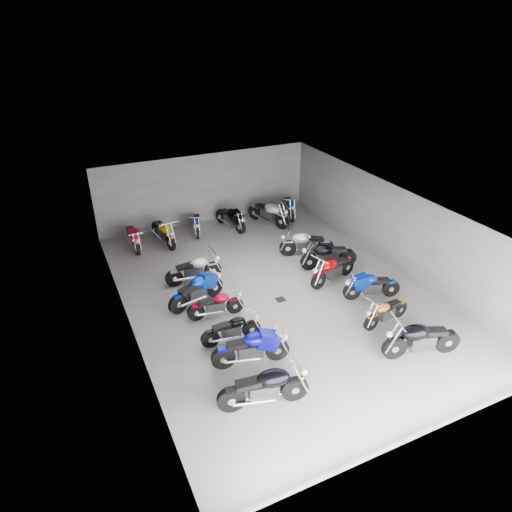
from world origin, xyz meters
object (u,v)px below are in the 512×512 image
object	(u,v)px
motorcycle_right_f	(306,244)
motorcycle_back_f	(289,206)
motorcycle_right_b	(386,312)
motorcycle_back_a	(133,237)
motorcycle_back_c	(197,224)
motorcycle_left_b	(252,348)
motorcycle_back_d	(231,218)
motorcycle_right_e	(328,255)
motorcycle_left_f	(194,269)
motorcycle_right_a	(421,339)
motorcycle_back_e	(269,213)
motorcycle_right_c	(371,286)
motorcycle_back_b	(163,232)
drain_grate	(281,299)
motorcycle_left_a	(265,388)
motorcycle_left_c	(232,329)
motorcycle_right_d	(333,269)
motorcycle_left_e	(197,290)
motorcycle_left_d	(216,305)

from	to	relation	value
motorcycle_right_f	motorcycle_back_f	size ratio (longest dim) A/B	1.02
motorcycle_right_b	motorcycle_back_f	bearing A→B (deg)	-17.56
motorcycle_back_a	motorcycle_back_f	bearing A→B (deg)	-178.51
motorcycle_right_b	motorcycle_back_c	bearing A→B (deg)	11.30
motorcycle_left_b	motorcycle_back_f	bearing A→B (deg)	157.30
motorcycle_back_d	motorcycle_back_f	world-z (taller)	motorcycle_back_d
motorcycle_right_b	motorcycle_back_c	xyz separation A→B (m)	(-3.24, 8.96, 0.01)
motorcycle_right_e	motorcycle_back_d	world-z (taller)	motorcycle_right_e
motorcycle_back_a	motorcycle_right_e	bearing A→B (deg)	142.93
motorcycle_left_b	motorcycle_back_c	distance (m)	8.98
motorcycle_left_f	motorcycle_right_a	world-z (taller)	motorcycle_right_a
motorcycle_back_a	motorcycle_back_e	xyz separation A→B (m)	(6.21, -0.22, 0.07)
motorcycle_left_b	motorcycle_back_f	size ratio (longest dim) A/B	1.08
motorcycle_right_c	motorcycle_back_b	bearing A→B (deg)	53.05
drain_grate	motorcycle_left_a	xyz separation A→B (m)	(-2.59, -4.04, 0.56)
motorcycle_left_c	motorcycle_right_b	xyz separation A→B (m)	(4.76, -1.23, -0.00)
drain_grate	motorcycle_right_c	distance (m)	3.15
motorcycle_right_f	motorcycle_right_e	bearing A→B (deg)	-144.88
motorcycle_back_c	motorcycle_back_f	size ratio (longest dim) A/B	0.90
motorcycle_left_b	motorcycle_right_d	bearing A→B (deg)	133.22
motorcycle_left_e	motorcycle_back_b	size ratio (longest dim) A/B	0.95
motorcycle_right_a	motorcycle_left_a	bearing A→B (deg)	102.86
motorcycle_back_b	drain_grate	bearing A→B (deg)	104.40
drain_grate	motorcycle_right_e	bearing A→B (deg)	24.47
motorcycle_right_e	motorcycle_back_c	distance (m)	6.25
motorcycle_left_c	motorcycle_back_f	size ratio (longest dim) A/B	0.91
motorcycle_right_d	motorcycle_right_f	world-z (taller)	motorcycle_right_f
drain_grate	motorcycle_right_b	size ratio (longest dim) A/B	0.17
motorcycle_left_a	motorcycle_right_e	distance (m)	7.47
motorcycle_right_f	motorcycle_back_f	world-z (taller)	motorcycle_right_f
motorcycle_left_f	motorcycle_back_a	world-z (taller)	motorcycle_left_f
motorcycle_right_a	motorcycle_left_c	bearing A→B (deg)	73.46
motorcycle_right_b	motorcycle_right_f	distance (m)	5.05
motorcycle_back_c	motorcycle_back_e	world-z (taller)	motorcycle_back_e
motorcycle_left_d	motorcycle_back_c	bearing A→B (deg)	173.71
motorcycle_back_f	drain_grate	bearing A→B (deg)	77.23
motorcycle_left_d	motorcycle_right_a	xyz separation A→B (m)	(4.62, -4.27, 0.12)
motorcycle_right_f	motorcycle_back_e	world-z (taller)	motorcycle_back_e
motorcycle_right_a	motorcycle_right_c	distance (m)	3.09
motorcycle_left_e	motorcycle_right_f	xyz separation A→B (m)	(5.11, 1.44, 0.01)
motorcycle_left_b	motorcycle_back_e	bearing A→B (deg)	162.38
drain_grate	motorcycle_back_f	bearing A→B (deg)	59.00
motorcycle_back_b	motorcycle_back_c	distance (m)	1.68
motorcycle_left_c	motorcycle_right_b	world-z (taller)	motorcycle_left_c
motorcycle_right_e	motorcycle_back_e	xyz separation A→B (m)	(-0.23, 4.65, 0.03)
motorcycle_back_a	motorcycle_back_d	size ratio (longest dim) A/B	0.98
motorcycle_back_c	motorcycle_back_e	size ratio (longest dim) A/B	0.83
motorcycle_right_e	motorcycle_left_e	bearing A→B (deg)	106.03
drain_grate	motorcycle_back_c	distance (m)	6.44
motorcycle_back_d	motorcycle_back_e	xyz separation A→B (m)	(1.78, -0.30, 0.05)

